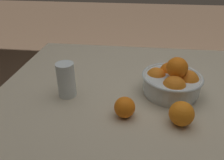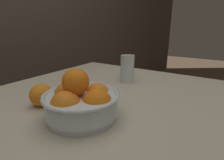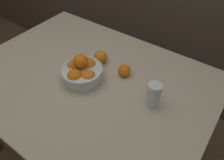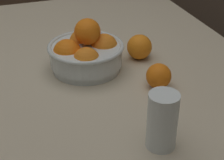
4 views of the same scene
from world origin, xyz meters
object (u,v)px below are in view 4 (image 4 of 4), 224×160
(orange_loose_front, at_px, (139,47))
(orange_loose_near_bowl, at_px, (159,76))
(fruit_bowl, at_px, (86,52))
(juice_glass, at_px, (162,124))

(orange_loose_front, bearing_deg, orange_loose_near_bowl, -5.29)
(fruit_bowl, distance_m, orange_loose_front, 0.18)
(fruit_bowl, relative_size, juice_glass, 1.69)
(fruit_bowl, distance_m, juice_glass, 0.39)
(fruit_bowl, height_order, orange_loose_near_bowl, fruit_bowl)
(orange_loose_near_bowl, bearing_deg, orange_loose_front, 174.71)
(juice_glass, bearing_deg, fruit_bowl, -171.11)
(juice_glass, relative_size, orange_loose_near_bowl, 1.90)
(fruit_bowl, height_order, juice_glass, fruit_bowl)
(juice_glass, bearing_deg, orange_loose_near_bowl, 156.37)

